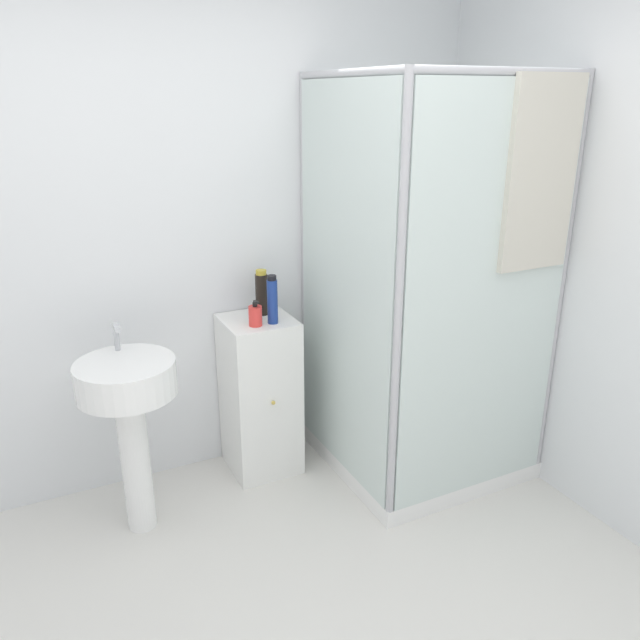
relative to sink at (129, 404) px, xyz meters
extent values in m
cube|color=silver|center=(0.31, 0.44, 0.61)|extent=(6.40, 0.06, 2.50)
cube|color=white|center=(1.50, -0.07, -0.60)|extent=(0.96, 0.96, 0.09)
cylinder|color=#B2B2B7|center=(1.96, 0.39, 0.37)|extent=(0.04, 0.04, 2.03)
cylinder|color=#B2B2B7|center=(1.04, 0.39, 0.37)|extent=(0.04, 0.04, 2.03)
cylinder|color=#B2B2B7|center=(1.96, -0.53, 0.37)|extent=(0.04, 0.04, 2.03)
cylinder|color=#B2B2B7|center=(1.04, -0.53, 0.37)|extent=(0.04, 0.04, 2.03)
cylinder|color=#B2B2B7|center=(1.50, -0.53, 1.37)|extent=(0.92, 0.04, 0.04)
cylinder|color=#B2B2B7|center=(1.50, 0.39, 1.37)|extent=(0.92, 0.04, 0.04)
cylinder|color=#B2B2B7|center=(1.04, -0.07, 1.37)|extent=(0.04, 0.92, 0.04)
cylinder|color=#B2B2B7|center=(1.96, -0.07, 1.37)|extent=(0.04, 0.92, 0.04)
cube|color=silver|center=(1.50, -0.54, 0.40)|extent=(0.88, 0.01, 1.90)
cube|color=silver|center=(1.03, -0.07, 0.40)|extent=(0.01, 0.88, 1.90)
cylinder|color=#B7BABF|center=(1.74, 0.33, 0.21)|extent=(0.02, 0.02, 1.52)
cylinder|color=#B7BABF|center=(1.74, 0.28, 0.99)|extent=(0.07, 0.07, 0.04)
cube|color=beige|center=(1.72, -0.56, 0.96)|extent=(0.37, 0.03, 0.82)
cube|color=white|center=(0.70, 0.22, -0.21)|extent=(0.35, 0.36, 0.86)
sphere|color=gold|center=(0.70, 0.03, -0.17)|extent=(0.02, 0.02, 0.02)
cylinder|color=white|center=(0.00, 0.00, -0.30)|extent=(0.13, 0.13, 0.69)
cylinder|color=white|center=(0.00, 0.00, 0.13)|extent=(0.43, 0.43, 0.15)
cylinder|color=#B7BABF|center=(0.00, 0.15, 0.27)|extent=(0.02, 0.02, 0.13)
cube|color=#B7BABF|center=(0.00, 0.12, 0.32)|extent=(0.02, 0.07, 0.02)
cylinder|color=red|center=(0.66, 0.14, 0.26)|extent=(0.07, 0.07, 0.10)
cylinder|color=black|center=(0.66, 0.14, 0.32)|extent=(0.02, 0.02, 0.02)
cube|color=black|center=(0.66, 0.13, 0.34)|extent=(0.02, 0.04, 0.01)
cylinder|color=black|center=(0.75, 0.29, 0.32)|extent=(0.06, 0.06, 0.21)
cylinder|color=gold|center=(0.75, 0.29, 0.44)|extent=(0.05, 0.05, 0.02)
cylinder|color=navy|center=(0.75, 0.14, 0.32)|extent=(0.05, 0.05, 0.22)
cylinder|color=black|center=(0.75, 0.14, 0.45)|extent=(0.04, 0.04, 0.02)
camera|label=1|loc=(-0.33, -2.57, 1.29)|focal=35.00mm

